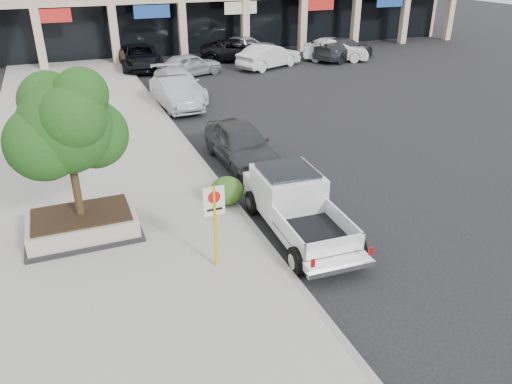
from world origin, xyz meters
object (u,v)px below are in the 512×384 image
lot_car_b (269,56)px  lot_car_e (247,46)px  curb_car_b (176,93)px  lot_car_f (335,50)px  lot_car_a (190,65)px  no_parking_sign (215,216)px  planter (83,224)px  pickup_truck (300,209)px  curb_car_a (241,144)px  planter_tree (71,125)px  lot_car_d (238,50)px  curb_car_c (178,85)px  curb_car_d (140,57)px  lot_car_c (344,49)px

lot_car_b → lot_car_e: (0.04, 4.40, 0.00)m
lot_car_e → curb_car_b: bearing=142.9°
lot_car_f → lot_car_a: bearing=121.1°
lot_car_f → no_parking_sign: bearing=170.8°
planter → curb_car_b: size_ratio=0.67×
curb_car_b → pickup_truck: bearing=-92.5°
lot_car_a → curb_car_a: bearing=153.0°
curb_car_b → lot_car_a: bearing=65.8°
planter → planter_tree: size_ratio=0.80×
curb_car_a → lot_car_d: curb_car_a is taller
curb_car_a → curb_car_c: size_ratio=0.89×
planter → curb_car_a: (6.27, 3.70, 0.32)m
lot_car_d → lot_car_a: bearing=147.2°
planter → lot_car_a: lot_car_a is taller
planter_tree → curb_car_c: size_ratio=0.76×
curb_car_d → lot_car_c: (15.00, -2.45, -0.01)m
lot_car_c → lot_car_f: (-0.82, -0.16, -0.02)m
lot_car_f → curb_car_c: bearing=140.5°
planter → lot_car_d: bearing=60.0°
planter_tree → lot_car_c: size_ratio=0.72×
lot_car_a → lot_car_f: lot_car_f is taller
planter_tree → no_parking_sign: size_ratio=1.74×
planter → lot_car_b: lot_car_b is taller
planter → curb_car_b: (5.71, 12.16, 0.31)m
planter_tree → curb_car_b: (5.58, 12.00, -2.63)m
curb_car_c → lot_car_c: size_ratio=0.95×
planter_tree → lot_car_e: 27.65m
no_parking_sign → curb_car_b: 15.38m
planter → curb_car_c: (6.30, 13.98, 0.29)m
lot_car_e → lot_car_f: (5.60, -3.96, -0.03)m
curb_car_b → curb_car_c: (0.58, 1.82, -0.02)m
pickup_truck → curb_car_d: (-0.32, 24.57, -0.04)m
curb_car_b → curb_car_c: size_ratio=0.90×
lot_car_f → pickup_truck: bearing=174.8°
no_parking_sign → lot_car_b: no_parking_sign is taller
curb_car_d → lot_car_d: bearing=4.6°
curb_car_a → planter_tree: bearing=-150.9°
curb_car_b → lot_car_c: 16.86m
curb_car_b → lot_car_b: lot_car_b is taller
lot_car_b → no_parking_sign: bearing=130.2°
curb_car_b → lot_car_e: 14.43m
lot_car_b → lot_car_f: size_ratio=1.03×
curb_car_a → lot_car_a: size_ratio=1.06×
pickup_truck → lot_car_e: (8.25, 25.93, -0.03)m
pickup_truck → lot_car_c: 26.54m
lot_car_b → lot_car_f: (5.63, 0.44, -0.03)m
pickup_truck → lot_car_b: bearing=71.5°
planter → lot_car_e: (14.22, 23.81, 0.35)m
curb_car_c → lot_car_e: (7.92, 9.83, 0.06)m
curb_car_d → lot_car_f: size_ratio=1.22×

